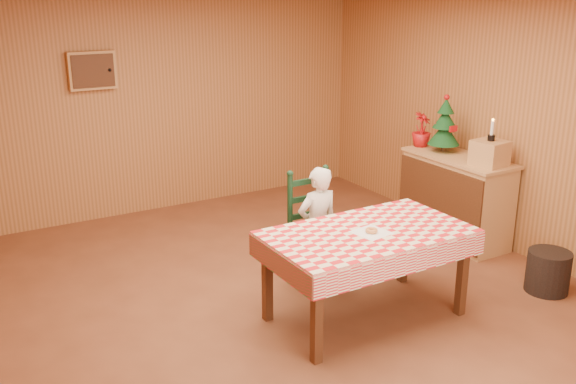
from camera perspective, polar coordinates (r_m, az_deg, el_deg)
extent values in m
plane|color=brown|center=(5.73, 1.03, -9.62)|extent=(6.00, 6.00, 0.00)
cube|color=#A96E3D|center=(7.91, -10.46, 7.79)|extent=(5.00, 0.10, 2.60)
cube|color=#A96E3D|center=(6.87, 19.25, 5.60)|extent=(0.10, 6.00, 2.60)
cube|color=tan|center=(7.53, -17.01, 10.29)|extent=(0.52, 0.08, 0.42)
cube|color=#4C2814|center=(7.49, -16.93, 10.26)|extent=(0.46, 0.02, 0.36)
sphere|color=black|center=(7.52, -15.55, 10.40)|extent=(0.04, 0.04, 0.04)
cube|color=#4C2814|center=(5.21, 7.07, -3.95)|extent=(1.60, 0.90, 0.06)
cube|color=#4C2814|center=(4.72, 2.57, -11.32)|extent=(0.07, 0.07, 0.69)
cube|color=#4C2814|center=(5.55, 15.23, -7.25)|extent=(0.07, 0.07, 0.69)
cube|color=#4C2814|center=(5.28, -1.85, -7.95)|extent=(0.07, 0.07, 0.69)
cube|color=#4C2814|center=(6.04, 10.25, -4.80)|extent=(0.07, 0.07, 0.69)
cube|color=red|center=(5.19, 7.08, -3.54)|extent=(1.64, 0.94, 0.02)
cube|color=red|center=(4.90, 10.39, -6.33)|extent=(1.64, 0.02, 0.18)
cube|color=red|center=(5.58, 4.12, -3.00)|extent=(1.64, 0.02, 0.18)
cube|color=#305728|center=(4.81, -0.80, -6.49)|extent=(0.02, 0.94, 0.18)
cube|color=#305728|center=(5.74, 13.57, -2.88)|extent=(0.02, 0.94, 0.18)
cube|color=black|center=(5.87, 2.63, -4.32)|extent=(0.44, 0.40, 0.04)
cylinder|color=black|center=(5.73, 1.92, -7.32)|extent=(0.04, 0.04, 0.41)
cylinder|color=black|center=(5.93, 5.05, -6.51)|extent=(0.04, 0.04, 0.41)
cylinder|color=black|center=(5.99, 0.17, -6.14)|extent=(0.04, 0.04, 0.41)
cylinder|color=black|center=(6.18, 3.22, -5.40)|extent=(0.04, 0.04, 0.41)
cylinder|color=black|center=(5.79, 0.18, -1.21)|extent=(0.05, 0.05, 0.60)
sphere|color=black|center=(5.70, 0.18, 1.64)|extent=(0.06, 0.06, 0.06)
cylinder|color=black|center=(5.99, 3.31, -0.60)|extent=(0.05, 0.05, 0.60)
sphere|color=black|center=(5.90, 3.36, 2.16)|extent=(0.06, 0.06, 0.06)
cube|color=black|center=(5.93, 1.76, -2.00)|extent=(0.38, 0.03, 0.05)
cube|color=black|center=(5.88, 1.77, -0.53)|extent=(0.38, 0.03, 0.05)
cube|color=black|center=(5.83, 1.79, 0.96)|extent=(0.38, 0.03, 0.05)
imported|color=silver|center=(5.82, 2.64, -3.11)|extent=(0.41, 0.27, 1.12)
cube|color=white|center=(5.15, 7.42, -3.59)|extent=(0.30, 0.30, 0.00)
torus|color=#D88D4D|center=(5.15, 7.43, -3.40)|extent=(0.13, 0.13, 0.03)
cube|color=tan|center=(7.13, 14.69, -0.65)|extent=(0.50, 1.20, 0.90)
cube|color=tan|center=(7.00, 14.99, 2.96)|extent=(0.54, 1.24, 0.03)
cube|color=#4C2814|center=(6.96, 13.17, -1.00)|extent=(0.02, 1.20, 0.80)
cube|color=tan|center=(6.71, 17.49, 3.33)|extent=(0.33, 0.33, 0.25)
cylinder|color=#4C2814|center=(7.16, 13.61, 3.84)|extent=(0.04, 0.04, 0.08)
cone|color=#0C3716|center=(7.12, 13.71, 5.09)|extent=(0.34, 0.34, 0.24)
cone|color=#0C3716|center=(7.09, 13.80, 6.35)|extent=(0.26, 0.26, 0.20)
cone|color=#0C3716|center=(7.07, 13.88, 7.46)|extent=(0.18, 0.18, 0.16)
sphere|color=#A60F11|center=(7.05, 13.94, 8.18)|extent=(0.06, 0.06, 0.06)
cube|color=#A60F11|center=(6.99, 14.48, 5.46)|extent=(0.10, 0.02, 0.06)
sphere|color=#A60F11|center=(7.13, 14.52, 5.29)|extent=(0.04, 0.04, 0.04)
sphere|color=#A60F11|center=(7.09, 13.07, 5.91)|extent=(0.04, 0.04, 0.04)
sphere|color=#A60F11|center=(7.18, 13.56, 6.82)|extent=(0.04, 0.04, 0.04)
imported|color=#A60F11|center=(7.31, 11.79, 5.45)|extent=(0.27, 0.27, 0.38)
cylinder|color=black|center=(6.67, 17.61, 4.61)|extent=(0.07, 0.07, 0.06)
cylinder|color=white|center=(6.65, 17.69, 5.45)|extent=(0.03, 0.03, 0.14)
sphere|color=orange|center=(6.63, 17.76, 6.14)|extent=(0.02, 0.02, 0.02)
cylinder|color=black|center=(6.27, 22.11, -6.57)|extent=(0.49, 0.49, 0.38)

